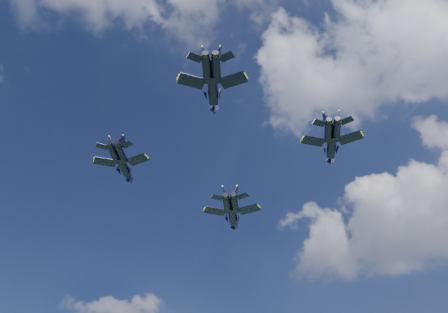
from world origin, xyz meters
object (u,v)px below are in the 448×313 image
Objects in this scene: jet_slot at (213,91)px; jet_right at (331,147)px; jet_lead at (233,216)px; jet_left at (124,167)px.

jet_right is at bearing 38.48° from jet_slot.
jet_slot is at bearing -135.71° from jet_right.
jet_right reaches higher than jet_lead.
jet_lead is 29.66m from jet_left.
jet_lead is 1.11× the size of jet_right.
jet_lead reaches higher than jet_slot.
jet_slot is at bearing -90.00° from jet_lead.
jet_lead is 42.21m from jet_slot.
jet_lead is 31.34m from jet_right.
jet_left is at bearing -179.94° from jet_right.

